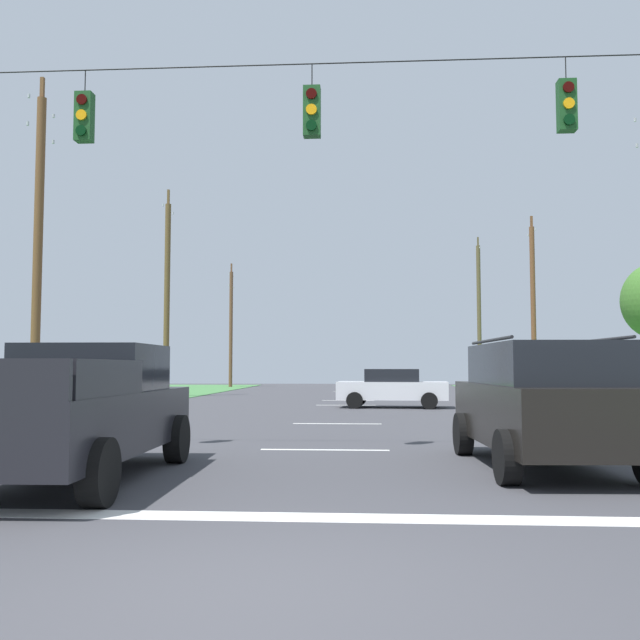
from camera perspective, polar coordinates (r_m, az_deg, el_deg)
name	(u,v)px	position (r m, az deg, el deg)	size (l,w,h in m)	color
ground_plane	(258,592)	(5.34, -5.16, -21.46)	(120.00, 120.00, 0.00)	#3D3D42
stop_bar_stripe	(293,517)	(7.70, -2.24, -15.94)	(15.53, 0.45, 0.01)	white
lane_dash_0	(325,450)	(13.60, 0.40, -10.66)	(0.15, 2.50, 0.01)	white
lane_dash_1	(337,424)	(19.71, 1.43, -8.55)	(0.15, 2.50, 0.01)	white
lane_dash_2	(346,405)	(29.07, 2.15, -7.04)	(0.15, 2.50, 0.01)	white
lane_dash_3	(348,400)	(33.11, 2.34, -6.65)	(0.15, 2.50, 0.01)	white
lane_dash_4	(352,392)	(44.56, 2.68, -5.93)	(0.15, 2.50, 0.01)	white
overhead_signal_span	(334,221)	(12.84, 1.14, 8.19)	(18.48, 0.31, 7.87)	brown
pickup_truck	(79,412)	(10.61, -19.30, -7.15)	(2.39, 5.45, 1.95)	black
suv_black	(543,401)	(11.66, 17.94, -6.40)	(2.38, 4.88, 2.05)	black
distant_car_crossing_white	(392,387)	(27.52, 6.00, -5.56)	(4.43, 2.28, 1.52)	silver
utility_pole_far_right	(533,308)	(37.83, 17.20, 0.95)	(0.26, 1.64, 9.56)	brown
utility_pole_near_left	(479,314)	(53.78, 13.00, 0.45)	(0.31, 1.79, 11.51)	brown
utility_pole_far_left	(38,246)	(24.33, -22.26, 5.68)	(0.29, 1.87, 11.15)	brown
utility_pole_distant_right	(167,296)	(38.01, -12.53, 1.91)	(0.31, 1.99, 11.22)	brown
utility_pole_distant_left	(231,325)	(54.89, -7.37, -0.42)	(0.28, 1.99, 9.79)	brown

